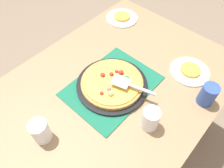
{
  "coord_description": "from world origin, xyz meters",
  "views": [
    {
      "loc": [
        -0.52,
        -0.47,
        1.68
      ],
      "look_at": [
        0.0,
        0.0,
        0.77
      ],
      "focal_mm": 34.57,
      "sensor_mm": 36.0,
      "label": 1
    }
  ],
  "objects": [
    {
      "name": "pizza_server",
      "position": [
        0.03,
        -0.09,
        0.82
      ],
      "size": [
        0.11,
        0.23,
        0.01
      ],
      "color": "silver",
      "rests_on": "pizza"
    },
    {
      "name": "served_slice_left",
      "position": [
        0.37,
        -0.26,
        0.77
      ],
      "size": [
        0.11,
        0.11,
        0.02
      ],
      "primitive_type": "cylinder",
      "color": "gold",
      "rests_on": "plate_near_left"
    },
    {
      "name": "pizza",
      "position": [
        0.0,
        -0.0,
        0.78
      ],
      "size": [
        0.33,
        0.33,
        0.05
      ],
      "color": "#B78442",
      "rests_on": "pizza_pan"
    },
    {
      "name": "dining_table",
      "position": [
        0.0,
        0.0,
        0.64
      ],
      "size": [
        1.4,
        1.0,
        0.75
      ],
      "color": "#9E7A56",
      "rests_on": "ground_plane"
    },
    {
      "name": "pizza_pan",
      "position": [
        0.0,
        0.0,
        0.76
      ],
      "size": [
        0.38,
        0.38,
        0.01
      ],
      "primitive_type": "cylinder",
      "color": "black",
      "rests_on": "placemat"
    },
    {
      "name": "cup_near",
      "position": [
        0.24,
        -0.41,
        0.81
      ],
      "size": [
        0.08,
        0.08,
        0.12
      ],
      "primitive_type": "cylinder",
      "color": "#3351AD",
      "rests_on": "dining_table"
    },
    {
      "name": "cup_far",
      "position": [
        -0.42,
        0.04,
        0.81
      ],
      "size": [
        0.08,
        0.08,
        0.12
      ],
      "primitive_type": "cylinder",
      "color": "white",
      "rests_on": "dining_table"
    },
    {
      "name": "ground_plane",
      "position": [
        0.0,
        0.0,
        0.0
      ],
      "size": [
        8.0,
        8.0,
        0.0
      ],
      "primitive_type": "plane",
      "color": "#84705B"
    },
    {
      "name": "cup_corner",
      "position": [
        -0.05,
        -0.28,
        0.81
      ],
      "size": [
        0.08,
        0.08,
        0.12
      ],
      "primitive_type": "cylinder",
      "color": "white",
      "rests_on": "dining_table"
    },
    {
      "name": "plate_near_left",
      "position": [
        0.37,
        -0.26,
        0.76
      ],
      "size": [
        0.22,
        0.22,
        0.01
      ],
      "primitive_type": "cylinder",
      "color": "white",
      "rests_on": "dining_table"
    },
    {
      "name": "placemat",
      "position": [
        0.0,
        0.0,
        0.75
      ],
      "size": [
        0.48,
        0.36,
        0.01
      ],
      "primitive_type": "cube",
      "color": "#196B4C",
      "rests_on": "dining_table"
    },
    {
      "name": "served_slice_right",
      "position": [
        0.49,
        0.35,
        0.77
      ],
      "size": [
        0.11,
        0.11,
        0.02
      ],
      "primitive_type": "cylinder",
      "color": "gold",
      "rests_on": "plate_far_right"
    },
    {
      "name": "plate_far_right",
      "position": [
        0.49,
        0.35,
        0.76
      ],
      "size": [
        0.22,
        0.22,
        0.01
      ],
      "primitive_type": "cylinder",
      "color": "white",
      "rests_on": "dining_table"
    }
  ]
}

